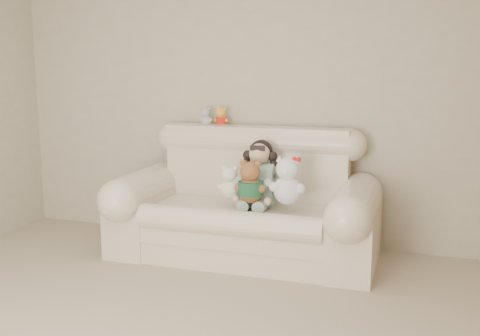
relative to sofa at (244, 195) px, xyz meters
name	(u,v)px	position (x,y,z in m)	size (l,w,h in m)	color
wall_back	(258,93)	(-0.04, 0.50, 0.78)	(4.50, 4.50, 0.00)	#B7AE91
sofa	(244,195)	(0.00, 0.00, 0.00)	(2.10, 0.95, 1.03)	beige
seated_child	(260,172)	(0.11, 0.08, 0.17)	(0.32, 0.39, 0.54)	#35784F
brown_teddy	(251,177)	(0.10, -0.16, 0.18)	(0.25, 0.19, 0.39)	brown
white_cat	(288,175)	(0.39, -0.13, 0.20)	(0.28, 0.22, 0.44)	white
cream_teddy	(230,179)	(-0.08, -0.10, 0.14)	(0.20, 0.15, 0.31)	#EFE4CF
yellow_mini_bear	(222,115)	(-0.32, 0.38, 0.59)	(0.13, 0.10, 0.20)	yellow
grey_mini_plush	(206,115)	(-0.46, 0.37, 0.59)	(0.12, 0.10, 0.19)	silver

